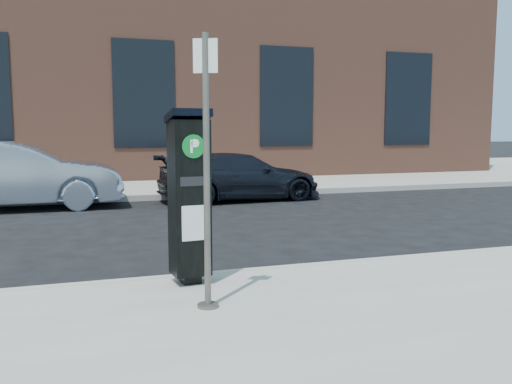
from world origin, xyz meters
name	(u,v)px	position (x,y,z in m)	size (l,w,h in m)	color
ground	(261,280)	(0.00, 0.00, 0.00)	(120.00, 120.00, 0.00)	black
sidewalk_far	(140,178)	(0.00, 14.00, 0.07)	(60.00, 12.00, 0.15)	gray
curb_near	(261,274)	(0.00, -0.02, 0.07)	(60.00, 0.12, 0.16)	#9E9B93
curb_far	(164,197)	(0.00, 8.02, 0.07)	(60.00, 0.12, 0.16)	#9E9B93
building	(129,73)	(0.00, 17.00, 4.15)	(28.00, 10.05, 8.25)	brown
parking_kiosk	(189,195)	(-0.95, -0.35, 1.14)	(0.48, 0.43, 1.93)	black
sign_pole	(207,175)	(-0.95, -1.24, 1.44)	(0.22, 0.21, 2.59)	#554F4B
car_silver	(16,176)	(-3.51, 7.40, 0.79)	(1.67, 4.78, 1.57)	gray
car_dark	(240,177)	(1.90, 7.35, 0.62)	(1.74, 4.28, 1.24)	black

